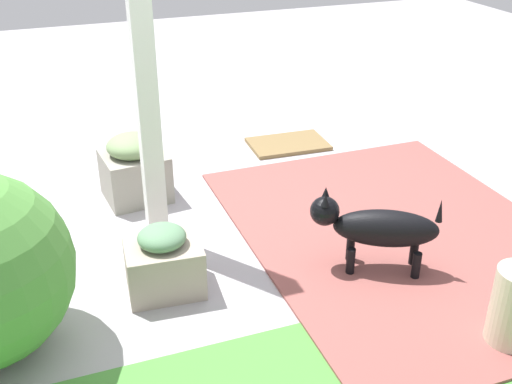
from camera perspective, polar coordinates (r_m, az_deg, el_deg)
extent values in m
plane|color=#A5A1A6|center=(3.87, -2.49, -3.15)|extent=(12.00, 12.00, 0.00)
cube|color=#8D4C47|center=(3.86, 13.13, -3.84)|extent=(1.80, 2.40, 0.02)
cube|color=white|center=(3.36, -10.12, 10.38)|extent=(0.11, 0.11, 2.02)
cube|color=gray|center=(4.21, -10.94, 1.44)|extent=(0.44, 0.42, 0.32)
ellipsoid|color=#779360|center=(4.12, -11.21, 4.17)|extent=(0.34, 0.34, 0.15)
cube|color=#A19281|center=(3.29, -8.38, -6.78)|extent=(0.41, 0.35, 0.27)
ellipsoid|color=#5C8761|center=(3.19, -8.59, -4.10)|extent=(0.25, 0.25, 0.11)
ellipsoid|color=black|center=(3.39, 11.76, -3.26)|extent=(0.58, 0.42, 0.21)
sphere|color=black|center=(3.33, 6.29, -1.73)|extent=(0.16, 0.16, 0.16)
cone|color=black|center=(3.25, 6.35, -0.75)|extent=(0.05, 0.05, 0.07)
cone|color=black|center=(3.33, 6.39, -0.05)|extent=(0.05, 0.05, 0.07)
cylinder|color=black|center=(3.42, 8.62, -6.35)|extent=(0.05, 0.05, 0.17)
cylinder|color=black|center=(3.53, 8.60, -5.17)|extent=(0.05, 0.05, 0.17)
cylinder|color=black|center=(3.46, 14.41, -6.61)|extent=(0.05, 0.05, 0.17)
cylinder|color=black|center=(3.57, 14.19, -5.44)|extent=(0.05, 0.05, 0.17)
cone|color=black|center=(3.37, 16.46, -1.62)|extent=(0.04, 0.04, 0.13)
cube|color=olive|center=(4.99, 2.94, 4.40)|extent=(0.62, 0.42, 0.03)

